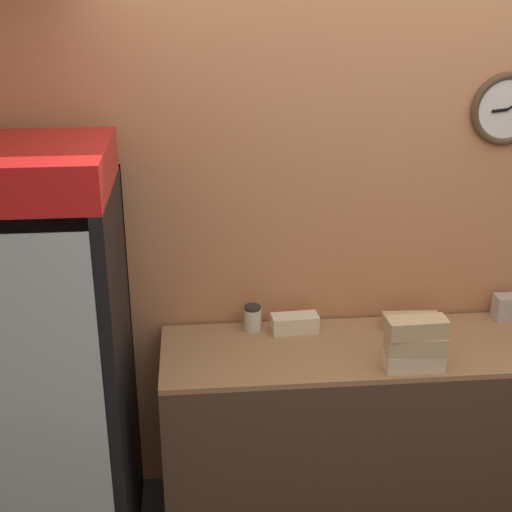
{
  "coord_description": "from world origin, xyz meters",
  "views": [
    {
      "loc": [
        -0.82,
        -1.94,
        2.5
      ],
      "look_at": [
        -0.56,
        0.91,
        1.34
      ],
      "focal_mm": 50.0,
      "sensor_mm": 36.0,
      "label": 1
    }
  ],
  "objects": [
    {
      "name": "condiment_jar",
      "position": [
        -0.56,
        1.05,
        0.97
      ],
      "size": [
        0.09,
        0.09,
        0.12
      ],
      "color": "silver",
      "rests_on": "prep_counter"
    },
    {
      "name": "sandwich_stack_top",
      "position": [
        0.09,
        0.62,
        1.11
      ],
      "size": [
        0.25,
        0.11,
        0.08
      ],
      "color": "tan",
      "rests_on": "sandwich_stack_middle"
    },
    {
      "name": "prep_counter",
      "position": [
        0.0,
        0.83,
        0.46
      ],
      "size": [
        1.98,
        0.57,
        0.91
      ],
      "color": "#4C3828",
      "rests_on": "ground_plane"
    },
    {
      "name": "sandwich_flat_left",
      "position": [
        -0.37,
        1.01,
        0.95
      ],
      "size": [
        0.22,
        0.11,
        0.08
      ],
      "color": "beige",
      "rests_on": "prep_counter"
    },
    {
      "name": "wall_back",
      "position": [
        0.0,
        1.17,
        1.35
      ],
      "size": [
        5.2,
        0.09,
        2.7
      ],
      "color": "tan",
      "rests_on": "ground_plane"
    },
    {
      "name": "beverage_cooler",
      "position": [
        -1.5,
        0.8,
        1.04
      ],
      "size": [
        0.73,
        0.72,
        1.89
      ],
      "color": "black",
      "rests_on": "ground_plane"
    },
    {
      "name": "sandwich_stack_bottom",
      "position": [
        0.09,
        0.62,
        0.95
      ],
      "size": [
        0.25,
        0.1,
        0.08
      ],
      "color": "beige",
      "rests_on": "prep_counter"
    },
    {
      "name": "sandwich_flat_right",
      "position": [
        0.19,
        0.99,
        0.95
      ],
      "size": [
        0.27,
        0.1,
        0.07
      ],
      "color": "tan",
      "rests_on": "prep_counter"
    },
    {
      "name": "napkin_dispenser",
      "position": [
        0.68,
        1.05,
        0.97
      ],
      "size": [
        0.11,
        0.09,
        0.12
      ],
      "color": "#B7B2AD",
      "rests_on": "prep_counter"
    },
    {
      "name": "sandwich_stack_middle",
      "position": [
        0.09,
        0.62,
        1.03
      ],
      "size": [
        0.25,
        0.1,
        0.08
      ],
      "color": "tan",
      "rests_on": "sandwich_stack_bottom"
    }
  ]
}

